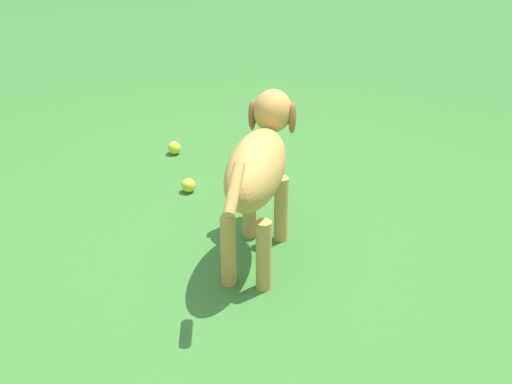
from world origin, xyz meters
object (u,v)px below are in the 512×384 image
object	(u,v)px
dog	(259,165)
tennis_ball_2	(188,185)
tennis_ball_0	(174,148)
tennis_ball_1	(278,171)

from	to	relation	value
dog	tennis_ball_2	distance (m)	0.70
dog	tennis_ball_0	bearing A→B (deg)	37.42
dog	tennis_ball_0	distance (m)	1.08
dog	tennis_ball_2	world-z (taller)	dog
dog	tennis_ball_2	bearing A→B (deg)	44.61
dog	tennis_ball_2	size ratio (longest dim) A/B	12.05
tennis_ball_1	tennis_ball_0	bearing A→B (deg)	12.38
dog	tennis_ball_1	xyz separation A→B (m)	(0.34, -0.57, -0.36)
tennis_ball_0	tennis_ball_2	xyz separation A→B (m)	(-0.34, 0.25, 0.00)
dog	tennis_ball_0	size ratio (longest dim) A/B	12.05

